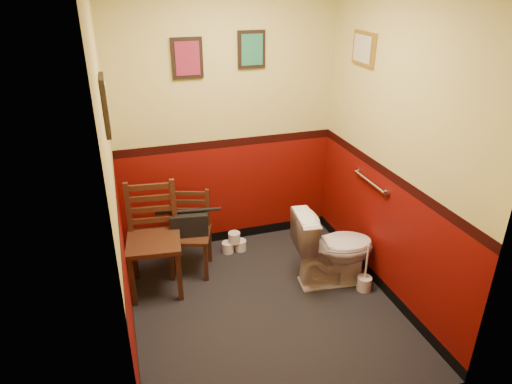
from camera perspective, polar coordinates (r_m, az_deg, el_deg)
floor at (r=4.10m, az=1.08°, el=-14.20°), size 2.20×2.40×0.00m
wall_back at (r=4.49m, az=-3.69°, el=9.02°), size 2.20×0.00×2.70m
wall_front at (r=2.42m, az=10.45°, el=-6.58°), size 2.20×0.00×2.70m
wall_left at (r=3.25m, az=-17.46°, el=1.27°), size 0.00×2.40×2.70m
wall_right at (r=3.88m, az=16.93°, el=5.26°), size 0.00×2.40×2.70m
grab_bar at (r=4.20m, az=14.06°, el=1.26°), size 0.05×0.56×0.06m
framed_print_back_a at (r=4.28m, az=-8.59°, el=16.21°), size 0.28×0.04×0.36m
framed_print_back_b at (r=4.40m, az=-0.56°, el=17.39°), size 0.26×0.04×0.34m
framed_print_left at (r=3.18m, az=-18.31°, el=10.27°), size 0.04×0.30×0.38m
framed_print_right at (r=4.20m, az=13.32°, el=17.05°), size 0.04×0.34×0.28m
toilet at (r=4.25m, az=9.67°, el=-6.90°), size 0.79×0.49×0.73m
toilet_brush at (r=4.37m, az=13.37°, el=-10.94°), size 0.13×0.13×0.47m
chair_left at (r=4.17m, az=-12.67°, el=-5.79°), size 0.52×0.52×1.00m
chair_right at (r=4.40m, az=-8.19°, el=-5.07°), size 0.47×0.47×0.80m
handbag at (r=4.31m, az=-8.36°, el=-3.86°), size 0.36×0.22×0.25m
tp_stack at (r=4.78m, az=-2.75°, el=-6.43°), size 0.26×0.13×0.22m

